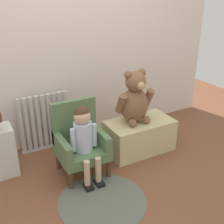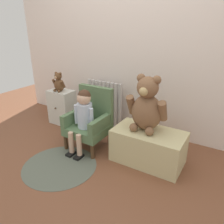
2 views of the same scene
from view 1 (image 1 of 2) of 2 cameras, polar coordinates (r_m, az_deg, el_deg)
The scene contains 8 objects.
ground_plane at distance 2.60m, azimuth 1.69°, elevation -15.48°, with size 6.00×6.00×0.00m, color brown.
back_wall at distance 3.09m, azimuth -9.18°, elevation 15.24°, with size 3.80×0.05×2.40m, color silver.
radiator at distance 3.14m, azimuth -13.53°, elevation -2.07°, with size 0.56×0.05×0.63m.
child_armchair at distance 2.69m, azimuth -6.59°, elevation -5.90°, with size 0.44×0.41×0.69m.
child_figure at distance 2.53m, azimuth -5.74°, elevation -4.32°, with size 0.25×0.35×0.71m.
low_bench at distance 3.09m, azimuth 5.57°, elevation -4.79°, with size 0.72×0.40×0.35m, color #C6BB85.
large_teddy_bear at distance 2.90m, azimuth 4.63°, elevation 2.55°, with size 0.41×0.29×0.56m.
floor_rug at distance 2.49m, azimuth -1.98°, elevation -17.61°, with size 0.75×0.75×0.01m, color #575D50.
Camera 1 is at (-1.02, -1.73, 1.65)m, focal length 45.00 mm.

